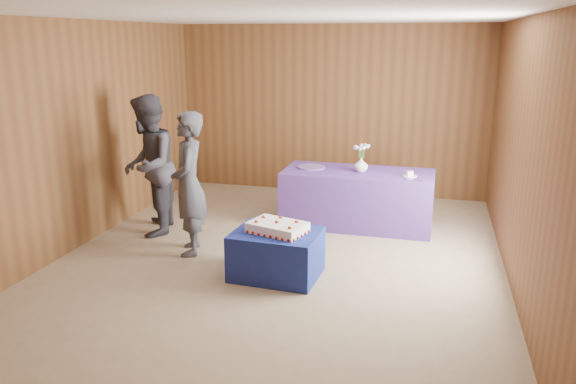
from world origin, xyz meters
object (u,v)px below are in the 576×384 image
(serving_table, at_px, (357,198))
(guest_left, at_px, (189,184))
(cake_table, at_px, (276,254))
(vase, at_px, (361,165))
(guest_right, at_px, (149,166))
(sheet_cake, at_px, (277,227))

(serving_table, height_order, guest_left, guest_left)
(cake_table, relative_size, guest_left, 0.53)
(cake_table, distance_m, vase, 2.12)
(guest_left, distance_m, guest_right, 0.94)
(cake_table, bearing_deg, serving_table, 76.14)
(cake_table, xyz_separation_m, guest_right, (-1.96, 0.93, 0.65))
(cake_table, height_order, vase, vase)
(guest_right, bearing_deg, vase, 94.00)
(serving_table, bearing_deg, guest_left, -138.66)
(sheet_cake, xyz_separation_m, guest_left, (-1.18, 0.41, 0.29))
(vase, height_order, guest_right, guest_right)
(vase, distance_m, guest_left, 2.36)
(cake_table, bearing_deg, guest_left, 164.01)
(serving_table, distance_m, guest_right, 2.80)
(vase, height_order, guest_left, guest_left)
(cake_table, xyz_separation_m, guest_left, (-1.17, 0.41, 0.59))
(cake_table, xyz_separation_m, vase, (0.63, 1.94, 0.60))
(cake_table, relative_size, vase, 4.72)
(cake_table, bearing_deg, sheet_cake, 1.56)
(vase, relative_size, guest_left, 0.11)
(cake_table, bearing_deg, guest_right, 158.00)
(cake_table, relative_size, serving_table, 0.45)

